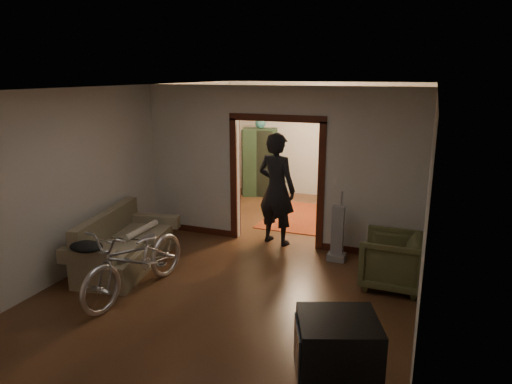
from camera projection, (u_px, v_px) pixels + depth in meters
The scene contains 23 objects.
floor at pixel (262, 256), 7.69m from camera, with size 5.00×8.50×0.01m, color #3B2112.
ceiling at pixel (263, 86), 6.98m from camera, with size 5.00×8.50×0.01m, color white.
wall_back at pixel (323, 140), 11.17m from camera, with size 5.00×0.02×2.80m, color beige.
wall_left at pixel (133, 165), 8.21m from camera, with size 0.02×8.50×2.80m, color beige.
wall_right at pixel (428, 189), 6.47m from camera, with size 0.02×8.50×2.80m, color beige.
partition_wall at pixel (277, 167), 8.01m from camera, with size 5.00×0.14×2.80m, color beige.
door_casing at pixel (277, 183), 8.09m from camera, with size 1.74×0.20×2.32m, color #3B160D.
far_window at pixel (351, 136), 10.86m from camera, with size 0.98×0.06×1.28m, color black.
chandelier at pixel (305, 106), 9.35m from camera, with size 0.24×0.24×0.24m, color #FFE0A5.
light_switch at pixel (335, 181), 7.62m from camera, with size 0.08×0.01×0.12m, color silver.
sofa at pixel (125, 241), 7.19m from camera, with size 0.85×1.89×0.87m, color #6B6347.
rolled_paper at pixel (141, 230), 7.40m from camera, with size 0.10×0.10×0.83m, color beige.
jacket at pixel (86, 247), 6.29m from camera, with size 0.49×0.36×0.14m, color black.
bicycle at pixel (136, 259), 6.29m from camera, with size 0.68×1.96×1.03m, color silver.
armchair at pixel (392, 260), 6.55m from camera, with size 0.84×0.86×0.78m, color #4F512D.
crt_tv at pixel (337, 349), 3.71m from camera, with size 0.64×0.57×0.55m, color black.
vacuum at pixel (338, 233), 7.43m from camera, with size 0.29×0.23×0.93m, color gray.
person at pixel (277, 189), 8.07m from camera, with size 0.73×0.48×2.01m, color black.
oriental_rug at pixel (306, 217), 9.75m from camera, with size 1.61×2.11×0.02m, color maroon.
locker at pixel (260, 162), 11.38m from camera, with size 0.84×0.47×1.68m, color #1C301E.
globe at pixel (260, 118), 11.10m from camera, with size 0.26×0.26×0.26m, color #1E5972.
desk at pixel (367, 189), 10.47m from camera, with size 1.11×0.62×0.82m, color black.
desk_chair at pixel (336, 190), 10.40m from camera, with size 0.36×0.36×0.82m, color black.
Camera 1 is at (2.47, -6.73, 3.00)m, focal length 32.00 mm.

